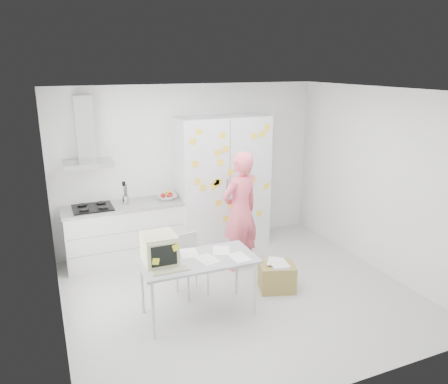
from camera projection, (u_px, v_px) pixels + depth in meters
name	position (u px, v px, depth m)	size (l,w,h in m)	color
floor	(240.00, 295.00, 5.93)	(4.50, 4.00, 0.02)	silver
walls	(219.00, 185.00, 6.18)	(4.52, 4.01, 2.70)	white
ceiling	(242.00, 91.00, 5.17)	(4.50, 4.00, 0.02)	white
counter_run	(125.00, 232.00, 6.85)	(1.84, 0.63, 1.28)	white
range_hood	(86.00, 138.00, 6.37)	(0.70, 0.48, 1.01)	silver
tall_cabinet	(222.00, 183.00, 7.27)	(1.50, 0.68, 2.20)	silver
person	(240.00, 211.00, 6.47)	(0.66, 0.43, 1.81)	#F65F73
desk	(174.00, 255.00, 5.15)	(1.40, 0.72, 1.11)	#ADB0B8
chair	(190.00, 260.00, 5.87)	(0.44, 0.44, 0.82)	beige
cardboard_box	(277.00, 277.00, 6.00)	(0.56, 0.50, 0.41)	#A18945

